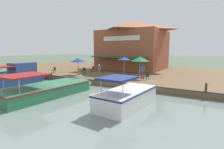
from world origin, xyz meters
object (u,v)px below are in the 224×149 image
object	(u,v)px
cafe_chair_mid_patio	(84,70)
tree_behind_restaurant	(145,42)
waterfront_restaurant	(133,45)
cafe_chair_under_first_umbrella	(93,69)
cafe_chair_facing_river	(147,76)
motorboat_far_downstream	(131,95)
person_mid_patio	(143,70)
tree_downstream_bank	(153,41)
motorboat_outer_channel	(53,88)
mooring_post	(206,88)
patio_umbrella_far_corner	(124,59)
patio_umbrella_by_entrance	(140,59)
person_at_quay_edge	(99,69)
patio_umbrella_back_row	(78,60)
motorboat_distant_upstream	(21,76)
cafe_chair_far_corner_seat	(54,70)

from	to	relation	value
cafe_chair_mid_patio	tree_behind_restaurant	xyz separation A→B (m)	(-15.71, 3.32, 4.57)
waterfront_restaurant	cafe_chair_under_first_umbrella	world-z (taller)	waterfront_restaurant
cafe_chair_facing_river	motorboat_far_downstream	bearing A→B (deg)	10.89
person_mid_patio	motorboat_far_downstream	size ratio (longest dim) A/B	0.28
person_mid_patio	tree_downstream_bank	xyz separation A→B (m)	(-14.47, -3.47, 4.01)
waterfront_restaurant	tree_downstream_bank	bearing A→B (deg)	151.44
cafe_chair_mid_patio	tree_behind_restaurant	size ratio (longest dim) A/B	0.11
waterfront_restaurant	cafe_chair_under_first_umbrella	bearing A→B (deg)	-24.02
motorboat_outer_channel	mooring_post	distance (m)	12.93
patio_umbrella_far_corner	waterfront_restaurant	bearing A→B (deg)	-163.58
motorboat_outer_channel	mooring_post	size ratio (longest dim) A/B	12.44
patio_umbrella_far_corner	person_mid_patio	xyz separation A→B (m)	(1.57, 3.18, -1.14)
mooring_post	patio_umbrella_far_corner	bearing A→B (deg)	-116.37
patio_umbrella_far_corner	motorboat_outer_channel	world-z (taller)	patio_umbrella_far_corner
waterfront_restaurant	patio_umbrella_far_corner	xyz separation A→B (m)	(8.71, 2.57, -2.01)
patio_umbrella_by_entrance	person_at_quay_edge	world-z (taller)	patio_umbrella_by_entrance
patio_umbrella_by_entrance	motorboat_far_downstream	xyz separation A→B (m)	(8.53, 2.73, -2.17)
cafe_chair_mid_patio	motorboat_far_downstream	xyz separation A→B (m)	(8.02, 11.01, -0.34)
waterfront_restaurant	motorboat_far_downstream	bearing A→B (deg)	23.43
motorboat_far_downstream	tree_downstream_bank	size ratio (longest dim) A/B	0.86
motorboat_outer_channel	patio_umbrella_by_entrance	bearing A→B (deg)	154.94
cafe_chair_mid_patio	tree_downstream_bank	size ratio (longest dim) A/B	0.12
mooring_post	tree_behind_restaurant	bearing A→B (deg)	-147.43
patio_umbrella_far_corner	motorboat_outer_channel	distance (m)	10.66
patio_umbrella_back_row	motorboat_distant_upstream	xyz separation A→B (m)	(6.19, -3.44, -1.67)
cafe_chair_far_corner_seat	person_mid_patio	xyz separation A→B (m)	(-1.39, 13.25, 0.64)
waterfront_restaurant	cafe_chair_mid_patio	xyz separation A→B (m)	(10.03, -3.19, -3.79)
cafe_chair_under_first_umbrella	motorboat_outer_channel	xyz separation A→B (m)	(11.35, 4.08, -0.44)
patio_umbrella_far_corner	cafe_chair_under_first_umbrella	world-z (taller)	patio_umbrella_far_corner
motorboat_distant_upstream	patio_umbrella_far_corner	bearing A→B (deg)	133.56
person_mid_patio	motorboat_far_downstream	world-z (taller)	person_mid_patio
cafe_chair_under_first_umbrella	mooring_post	distance (m)	16.94
cafe_chair_far_corner_seat	mooring_post	world-z (taller)	cafe_chair_far_corner_seat
cafe_chair_far_corner_seat	person_mid_patio	size ratio (longest dim) A/B	0.48
motorboat_distant_upstream	mooring_post	xyz separation A→B (m)	(-3.82, 19.06, 0.03)
motorboat_far_downstream	mooring_post	world-z (taller)	motorboat_far_downstream
motorboat_distant_upstream	tree_downstream_bank	world-z (taller)	tree_downstream_bank
motorboat_outer_channel	patio_umbrella_far_corner	bearing A→B (deg)	169.59
patio_umbrella_back_row	motorboat_far_downstream	world-z (taller)	patio_umbrella_back_row
cafe_chair_mid_patio	motorboat_far_downstream	bearing A→B (deg)	53.92
waterfront_restaurant	motorboat_distant_upstream	size ratio (longest dim) A/B	1.68
waterfront_restaurant	person_at_quay_edge	distance (m)	11.48
cafe_chair_mid_patio	person_mid_patio	bearing A→B (deg)	88.37
cafe_chair_under_first_umbrella	cafe_chair_mid_patio	bearing A→B (deg)	4.78
cafe_chair_facing_river	person_mid_patio	bearing A→B (deg)	-108.58
cafe_chair_under_first_umbrella	tree_downstream_bank	xyz separation A→B (m)	(-11.80, 5.67, 4.65)
motorboat_far_downstream	patio_umbrella_back_row	bearing A→B (deg)	-121.78
cafe_chair_far_corner_seat	cafe_chair_facing_river	bearing A→B (deg)	94.89
cafe_chair_mid_patio	waterfront_restaurant	bearing A→B (deg)	162.36
waterfront_restaurant	patio_umbrella_back_row	xyz separation A→B (m)	(11.25, -3.17, -2.25)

